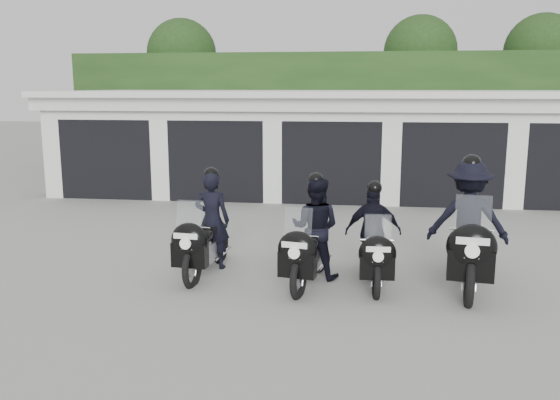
# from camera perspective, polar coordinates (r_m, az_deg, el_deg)

# --- Properties ---
(ground) EXTENTS (80.00, 80.00, 0.00)m
(ground) POSITION_cam_1_polar(r_m,az_deg,el_deg) (10.51, 3.49, -6.25)
(ground) COLOR gray
(ground) RESTS_ON ground
(garage_block) EXTENTS (16.40, 6.80, 2.96)m
(garage_block) POSITION_cam_1_polar(r_m,az_deg,el_deg) (18.17, 5.32, 5.57)
(garage_block) COLOR white
(garage_block) RESTS_ON ground
(background_vegetation) EXTENTS (20.00, 3.90, 5.80)m
(background_vegetation) POSITION_cam_1_polar(r_m,az_deg,el_deg) (22.95, 6.79, 10.01)
(background_vegetation) COLOR #1B3714
(background_vegetation) RESTS_ON ground
(police_bike_a) EXTENTS (0.74, 2.08, 1.81)m
(police_bike_a) POSITION_cam_1_polar(r_m,az_deg,el_deg) (9.97, -7.08, -2.98)
(police_bike_a) COLOR black
(police_bike_a) RESTS_ON ground
(police_bike_b) EXTENTS (0.97, 2.05, 1.80)m
(police_bike_b) POSITION_cam_1_polar(r_m,az_deg,el_deg) (9.49, 3.14, -3.38)
(police_bike_b) COLOR black
(police_bike_b) RESTS_ON ground
(police_bike_c) EXTENTS (0.93, 1.91, 1.66)m
(police_bike_c) POSITION_cam_1_polar(r_m,az_deg,el_deg) (9.59, 9.01, -3.68)
(police_bike_c) COLOR black
(police_bike_c) RESTS_ON ground
(police_bike_d) EXTENTS (1.34, 2.42, 2.11)m
(police_bike_d) POSITION_cam_1_polar(r_m,az_deg,el_deg) (9.78, 17.68, -2.62)
(police_bike_d) COLOR black
(police_bike_d) RESTS_ON ground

